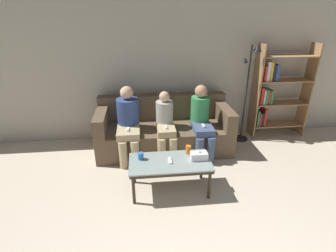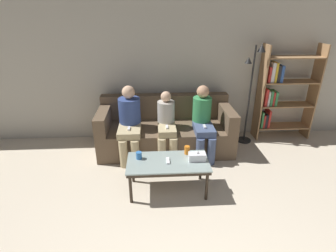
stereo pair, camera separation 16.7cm
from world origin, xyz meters
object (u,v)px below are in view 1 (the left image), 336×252
Objects in this scene: game_remote at (170,161)px; seated_person_mid_left at (165,124)px; standing_lamp at (248,84)px; bookshelf at (274,91)px; cup_near_right at (141,156)px; coffee_table at (170,164)px; couch at (164,131)px; cup_near_left at (188,150)px; tissue_box at (199,156)px; seated_person_left_end at (128,121)px; seated_person_mid_right at (201,119)px.

seated_person_mid_left is at bearing 87.85° from game_remote.
standing_lamp is 1.64× the size of seated_person_mid_left.
standing_lamp is at bearing -166.44° from bookshelf.
seated_person_mid_left is at bearing 64.81° from cup_near_right.
coffee_table is 2.16m from standing_lamp.
bookshelf is (2.08, 0.31, 0.55)m from couch.
cup_near_left reaches higher than coffee_table.
coffee_table is 1.00× the size of seated_person_mid_left.
tissue_box is 1.47× the size of game_remote.
cup_near_right is 2.37m from standing_lamp.
cup_near_right reaches higher than coffee_table.
bookshelf reaches higher than seated_person_left_end.
coffee_table is at bearing -90.00° from game_remote.
cup_near_left is (0.23, -1.04, 0.19)m from couch.
cup_near_left is 2.31m from bookshelf.
seated_person_mid_left is (0.59, -0.03, -0.07)m from seated_person_left_end.
game_remote is at bearing -122.76° from seated_person_mid_right.
tissue_box is at bearing -74.07° from couch.
seated_person_mid_left is (-1.49, -0.41, -0.51)m from standing_lamp.
coffee_table is at bearing -60.83° from seated_person_left_end.
seated_person_mid_right is at bearing -159.93° from bookshelf.
standing_lamp is 2.16m from seated_person_left_end.
coffee_table is 7.08× the size of game_remote.
bookshelf is at bearing 20.07° from seated_person_mid_right.
couch is at bearing -171.61° from bookshelf.
seated_person_left_end reaches higher than cup_near_left.
seated_person_mid_right is at bearing -21.63° from couch.
tissue_box is at bearing -138.84° from bookshelf.
coffee_table is 0.91× the size of seated_person_left_end.
tissue_box reaches higher than cup_near_left.
bookshelf is at bearing 13.56° from standing_lamp.
standing_lamp is (1.14, 1.37, 0.56)m from tissue_box.
game_remote is (-0.04, -1.22, 0.14)m from couch.
couch is 1.29× the size of standing_lamp.
bookshelf is 1.62× the size of seated_person_mid_left.
cup_near_left is 0.65m from cup_near_right.
couch is 1.95× the size of seated_person_mid_right.
bookshelf reaches higher than cup_near_left.
tissue_box is 0.38m from game_remote.
standing_lamp is at bearing 6.30° from couch.
standing_lamp reaches higher than seated_person_mid_right.
couch is at bearing 69.84° from cup_near_right.
bookshelf is at bearing 14.90° from seated_person_mid_left.
cup_near_left is 0.20m from tissue_box.
couch is at bearing -173.70° from standing_lamp.
cup_near_left is 0.83m from seated_person_mid_left.
couch is at bearing 102.73° from cup_near_left.
coffee_table is 0.98m from seated_person_mid_left.
bookshelf is at bearing 35.75° from coffee_table.
couch is 0.70m from seated_person_mid_right.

